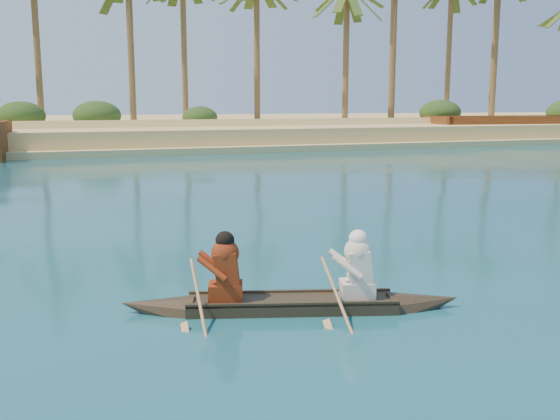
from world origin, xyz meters
name	(u,v)px	position (x,y,z in m)	size (l,w,h in m)	color
ground	(231,246)	(0.00, 0.00, 0.00)	(160.00, 160.00, 0.00)	#0C3E51
sandy_embankment	(88,129)	(0.00, 46.89, 0.53)	(150.00, 51.00, 1.50)	#D7C079
palm_grove	(92,27)	(0.00, 35.00, 8.00)	(110.00, 14.00, 16.00)	#344B1A
shrub_cluster	(101,128)	(0.00, 31.50, 1.20)	(100.00, 6.00, 2.40)	#1D3D16
canoe	(292,293)	(-0.27, -4.00, 0.25)	(4.60, 1.95, 1.27)	#30281A
barge_right	(512,130)	(29.75, 27.00, 0.76)	(13.41, 5.69, 2.17)	brown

